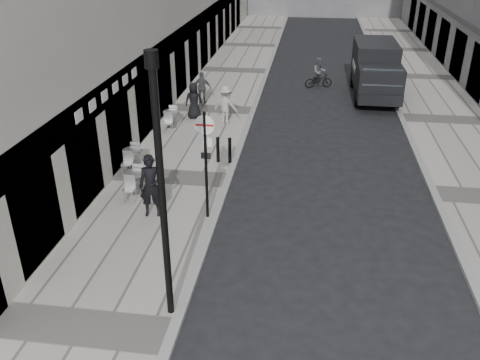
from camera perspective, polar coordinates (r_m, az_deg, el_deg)
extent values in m
cube|color=#ADA59C|center=(25.09, -3.14, 7.88)|extent=(4.00, 60.00, 0.12)
cube|color=#ADA59C|center=(25.46, 22.13, 6.22)|extent=(4.00, 60.00, 0.12)
imported|color=black|center=(15.41, -9.94, -0.67)|extent=(0.79, 0.60, 1.97)
cylinder|color=black|center=(14.80, -3.84, 1.49)|extent=(0.09, 0.09, 3.35)
cylinder|color=white|center=(14.31, -3.99, 6.19)|extent=(0.58, 0.06, 0.57)
cube|color=#B21414|center=(14.29, -4.01, 6.17)|extent=(0.53, 0.04, 0.06)
cube|color=white|center=(14.53, -3.90, 4.28)|extent=(0.40, 0.05, 0.27)
cylinder|color=black|center=(10.52, -8.69, -2.44)|extent=(0.15, 0.15, 5.75)
cylinder|color=black|center=(9.48, -9.91, 13.22)|extent=(0.27, 0.27, 0.34)
cylinder|color=black|center=(19.00, -2.49, 3.36)|extent=(0.12, 0.12, 0.93)
cylinder|color=black|center=(18.92, -1.15, 3.28)|extent=(0.12, 0.12, 0.94)
cylinder|color=black|center=(26.22, 13.10, 8.89)|extent=(0.30, 0.85, 0.85)
cylinder|color=black|center=(26.47, 17.16, 8.56)|extent=(0.30, 0.85, 0.85)
cylinder|color=black|center=(29.68, 12.61, 10.96)|extent=(0.30, 0.85, 0.85)
cylinder|color=black|center=(29.90, 16.23, 10.66)|extent=(0.30, 0.85, 0.85)
cube|color=black|center=(28.66, 14.86, 12.71)|extent=(2.13, 3.83, 2.12)
cube|color=black|center=(25.98, 15.40, 10.55)|extent=(2.13, 1.92, 1.49)
cube|color=#1E2328|center=(25.11, 15.71, 10.99)|extent=(1.86, 0.38, 0.78)
imported|color=black|center=(29.18, 8.80, 10.99)|extent=(1.64, 0.98, 0.81)
imported|color=#58585D|center=(29.05, 8.86, 11.93)|extent=(0.89, 0.78, 1.54)
imported|color=#4E4D52|center=(25.67, -4.26, 10.27)|extent=(0.94, 0.40, 1.59)
imported|color=#A8A29B|center=(22.79, -1.61, 8.44)|extent=(1.27, 0.95, 1.74)
imported|color=black|center=(23.55, -5.19, 8.85)|extent=(0.88, 0.64, 1.67)
cylinder|color=silver|center=(17.22, -11.62, -1.42)|extent=(0.43, 0.43, 0.03)
cylinder|color=silver|center=(17.06, -11.73, -0.36)|extent=(0.06, 0.06, 0.73)
cylinder|color=silver|center=(16.90, -11.84, 0.74)|extent=(0.69, 0.69, 0.03)
cylinder|color=silver|center=(22.76, -7.68, 5.90)|extent=(0.43, 0.43, 0.03)
cylinder|color=silver|center=(22.63, -7.74, 6.75)|extent=(0.06, 0.06, 0.73)
cylinder|color=silver|center=(22.52, -7.79, 7.62)|extent=(0.69, 0.69, 0.03)
cylinder|color=silver|center=(19.07, -11.90, 1.40)|extent=(0.41, 0.41, 0.03)
cylinder|color=silver|center=(18.93, -11.99, 2.34)|extent=(0.06, 0.06, 0.70)
cylinder|color=silver|center=(18.80, -12.09, 3.31)|extent=(0.66, 0.66, 0.03)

